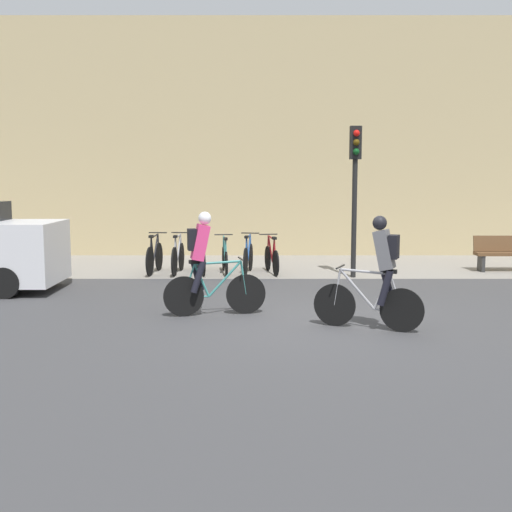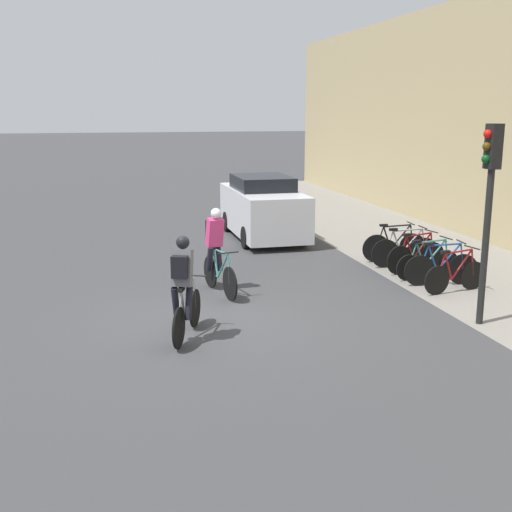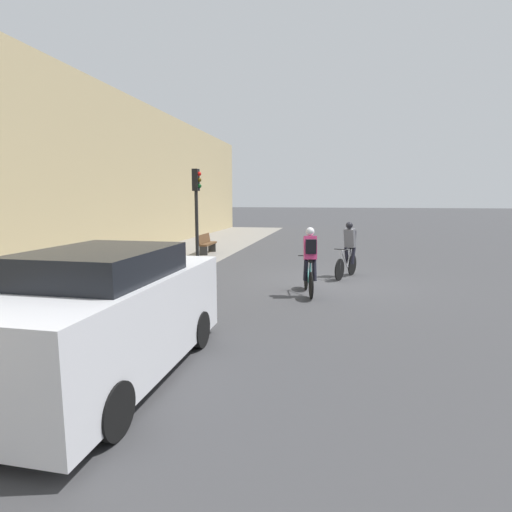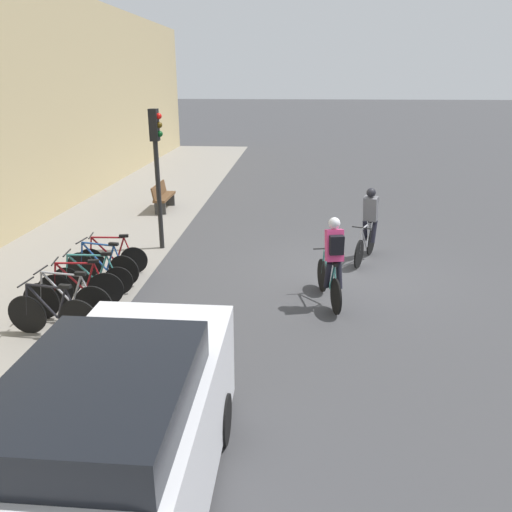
% 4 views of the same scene
% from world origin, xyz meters
% --- Properties ---
extents(ground, '(200.00, 200.00, 0.00)m').
position_xyz_m(ground, '(0.00, 0.00, 0.00)').
color(ground, '#3D3D3F').
extents(kerb_strip, '(44.00, 4.50, 0.01)m').
position_xyz_m(kerb_strip, '(0.00, 6.75, 0.00)').
color(kerb_strip, gray).
rests_on(kerb_strip, ground).
extents(building_facade, '(44.00, 0.60, 7.03)m').
position_xyz_m(building_facade, '(0.00, 9.30, 3.51)').
color(building_facade, tan).
rests_on(building_facade, ground).
extents(cyclist_pink, '(1.74, 0.57, 1.79)m').
position_xyz_m(cyclist_pink, '(-1.88, 0.53, 0.95)').
color(cyclist_pink, black).
rests_on(cyclist_pink, ground).
extents(cyclist_grey, '(1.63, 0.74, 1.78)m').
position_xyz_m(cyclist_grey, '(0.90, -0.52, 0.95)').
color(cyclist_grey, black).
rests_on(cyclist_grey, ground).
extents(parked_bike_0, '(0.46, 1.67, 0.99)m').
position_xyz_m(parked_bike_0, '(-3.51, 5.38, 0.41)').
color(parked_bike_0, black).
rests_on(parked_bike_0, ground).
extents(parked_bike_1, '(0.46, 1.73, 0.99)m').
position_xyz_m(parked_bike_1, '(-2.93, 5.38, 0.41)').
color(parked_bike_1, black).
rests_on(parked_bike_1, ground).
extents(parked_bike_2, '(0.47, 1.63, 0.98)m').
position_xyz_m(parked_bike_2, '(-2.35, 5.38, 0.41)').
color(parked_bike_2, black).
rests_on(parked_bike_2, ground).
extents(parked_bike_3, '(0.46, 1.65, 0.94)m').
position_xyz_m(parked_bike_3, '(-1.77, 5.37, 0.38)').
color(parked_bike_3, black).
rests_on(parked_bike_3, ground).
extents(parked_bike_4, '(0.46, 1.67, 0.98)m').
position_xyz_m(parked_bike_4, '(-1.20, 5.38, 0.41)').
color(parked_bike_4, black).
rests_on(parked_bike_4, ground).
extents(parked_bike_5, '(0.47, 1.57, 0.95)m').
position_xyz_m(parked_bike_5, '(-0.62, 5.38, 0.38)').
color(parked_bike_5, black).
rests_on(parked_bike_5, ground).
extents(traffic_light_pole, '(0.26, 0.30, 3.54)m').
position_xyz_m(traffic_light_pole, '(1.30, 4.73, 2.45)').
color(traffic_light_pole, black).
rests_on(traffic_light_pole, ground).
extents(bench, '(1.53, 0.44, 0.89)m').
position_xyz_m(bench, '(5.28, 5.74, 0.46)').
color(bench, brown).
rests_on(bench, ground).
extents(parked_car, '(4.30, 1.84, 1.85)m').
position_xyz_m(parked_car, '(-7.27, 2.92, 0.90)').
color(parked_car, silver).
rests_on(parked_car, ground).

